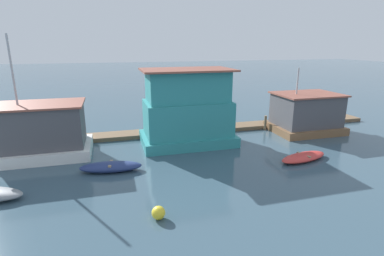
% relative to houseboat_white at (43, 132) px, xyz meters
% --- Properties ---
extents(ground_plane, '(200.00, 200.00, 0.00)m').
position_rel_houseboat_white_xyz_m(ground_plane, '(9.44, -0.02, -1.60)').
color(ground_plane, '#385160').
extents(dock_walkway, '(33.80, 1.68, 0.30)m').
position_rel_houseboat_white_xyz_m(dock_walkway, '(9.44, 2.65, -1.45)').
color(dock_walkway, brown).
rests_on(dock_walkway, ground_plane).
extents(houseboat_white, '(5.61, 3.91, 7.47)m').
position_rel_houseboat_white_xyz_m(houseboat_white, '(0.00, 0.00, 0.00)').
color(houseboat_white, white).
rests_on(houseboat_white, ground_plane).
extents(houseboat_teal, '(6.47, 4.09, 5.27)m').
position_rel_houseboat_white_xyz_m(houseboat_teal, '(9.38, 0.02, 0.84)').
color(houseboat_teal, teal).
rests_on(houseboat_teal, ground_plane).
extents(houseboat_brown, '(5.28, 4.05, 5.15)m').
position_rel_houseboat_white_xyz_m(houseboat_brown, '(19.32, 0.36, -0.10)').
color(houseboat_brown, brown).
rests_on(houseboat_brown, ground_plane).
extents(dinghy_navy, '(3.53, 1.56, 0.55)m').
position_rel_houseboat_white_xyz_m(dinghy_navy, '(3.99, -3.68, -1.32)').
color(dinghy_navy, navy).
rests_on(dinghy_navy, ground_plane).
extents(dinghy_red, '(3.60, 1.96, 0.41)m').
position_rel_houseboat_white_xyz_m(dinghy_red, '(15.42, -5.09, -1.39)').
color(dinghy_red, red).
rests_on(dinghy_red, ground_plane).
extents(mooring_post_centre, '(0.21, 0.21, 1.22)m').
position_rel_houseboat_white_xyz_m(mooring_post_centre, '(16.42, 1.56, -0.99)').
color(mooring_post_centre, '#846B4C').
rests_on(mooring_post_centre, ground_plane).
extents(mooring_post_near_right, '(0.26, 0.26, 1.31)m').
position_rel_houseboat_white_xyz_m(mooring_post_near_right, '(10.99, 1.56, -0.94)').
color(mooring_post_near_right, brown).
rests_on(mooring_post_near_right, ground_plane).
extents(mooring_post_far_right, '(0.22, 0.22, 1.40)m').
position_rel_houseboat_white_xyz_m(mooring_post_far_right, '(17.61, 1.56, -0.90)').
color(mooring_post_far_right, '#846B4C').
rests_on(mooring_post_far_right, ground_plane).
extents(buoy_yellow, '(0.56, 0.56, 0.56)m').
position_rel_houseboat_white_xyz_m(buoy_yellow, '(5.80, -9.08, -1.31)').
color(buoy_yellow, yellow).
rests_on(buoy_yellow, ground_plane).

